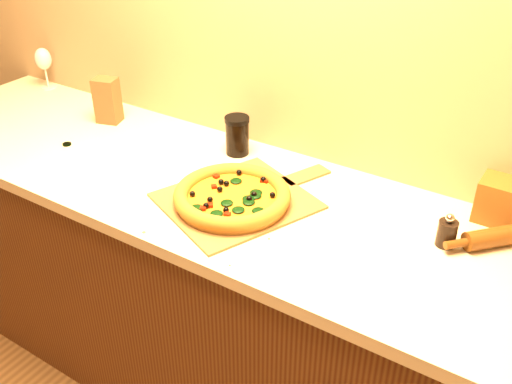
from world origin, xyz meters
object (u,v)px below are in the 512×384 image
at_px(pizza_peel, 241,199).
at_px(wine_glass, 43,60).
at_px(pizza, 232,196).
at_px(pepper_grinder, 447,233).
at_px(rolling_pin, 511,235).
at_px(dark_jar, 237,135).

bearing_deg(pizza_peel, wine_glass, -171.35).
bearing_deg(pizza, pizza_peel, 79.79).
distance_m(pepper_grinder, rolling_pin, 0.18).
height_order(pizza_peel, wine_glass, wine_glass).
bearing_deg(dark_jar, wine_glass, 176.68).
relative_size(rolling_pin, dark_jar, 2.24).
bearing_deg(dark_jar, rolling_pin, -2.09).
bearing_deg(pepper_grinder, wine_glass, 173.81).
bearing_deg(pizza, pepper_grinder, 13.97).
distance_m(pizza, pepper_grinder, 0.60).
height_order(pizza, dark_jar, dark_jar).
relative_size(pizza_peel, pizza, 1.71).
xyz_separation_m(pizza_peel, wine_glass, (-1.22, 0.31, 0.12)).
bearing_deg(wine_glass, rolling_pin, -2.75).
height_order(pizza_peel, pepper_grinder, pepper_grinder).
height_order(pepper_grinder, dark_jar, dark_jar).
height_order(pizza, wine_glass, wine_glass).
distance_m(rolling_pin, wine_glass, 1.94).
xyz_separation_m(pizza_peel, pepper_grinder, (0.58, 0.11, 0.04)).
bearing_deg(pizza, rolling_pin, 18.80).
height_order(pizza, pepper_grinder, pepper_grinder).
xyz_separation_m(rolling_pin, wine_glass, (-1.94, 0.09, 0.10)).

